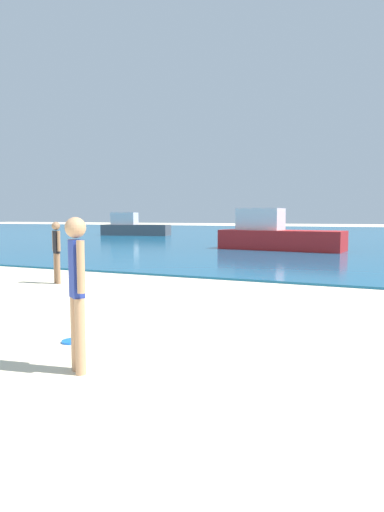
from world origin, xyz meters
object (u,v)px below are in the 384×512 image
object	(u,v)px
person_standing	(77,285)
boat_far	(134,227)
person_distant	(56,249)
boat_near	(276,235)
frisbee	(72,341)

from	to	relation	value
person_standing	boat_far	size ratio (longest dim) A/B	0.28
person_standing	boat_far	distance (m)	31.91
person_distant	boat_far	size ratio (longest dim) A/B	0.26
person_distant	boat_near	world-z (taller)	boat_near
person_standing	person_distant	bearing A→B (deg)	-12.74
frisbee	person_distant	xyz separation A→B (m)	(-3.55, 3.82, 0.84)
boat_near	boat_far	world-z (taller)	boat_near
frisbee	boat_far	distance (m)	30.80
frisbee	boat_far	xyz separation A→B (m)	(-15.32, 26.71, 0.70)
person_standing	boat_near	size ratio (longest dim) A/B	0.27
person_standing	frisbee	size ratio (longest dim) A/B	5.96
boat_near	boat_far	bearing A→B (deg)	149.21
frisbee	person_distant	size ratio (longest dim) A/B	0.18
person_standing	person_distant	world-z (taller)	person_standing
person_standing	boat_near	xyz separation A→B (m)	(-1.71, 16.81, -0.18)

